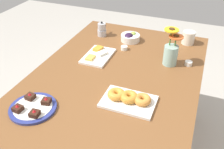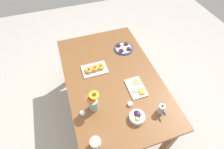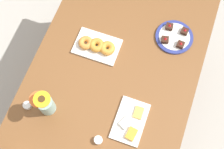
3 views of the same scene
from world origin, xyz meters
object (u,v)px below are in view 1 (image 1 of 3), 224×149
at_px(coffee_mug, 188,37).
at_px(dessert_plate, 33,107).
at_px(dining_table, 112,91).
at_px(moka_pot, 102,30).
at_px(grape_bowl, 130,37).
at_px(jam_cup_berry, 189,63).
at_px(cheese_platter, 98,55).
at_px(jam_cup_honey, 124,48).
at_px(flower_vase, 171,53).
at_px(croissant_platter, 129,99).

distance_m(coffee_mug, dessert_plate, 1.22).
bearing_deg(dining_table, dessert_plate, 143.80).
distance_m(dining_table, moka_pot, 0.64).
height_order(grape_bowl, moka_pot, moka_pot).
bearing_deg(jam_cup_berry, moka_pot, 73.51).
bearing_deg(dessert_plate, dining_table, -36.20).
height_order(grape_bowl, jam_cup_berry, grape_bowl).
bearing_deg(moka_pot, cheese_platter, -161.43).
bearing_deg(dining_table, jam_cup_honey, 8.38).
bearing_deg(cheese_platter, jam_cup_berry, -79.37).
bearing_deg(jam_cup_berry, grape_bowl, 66.62).
bearing_deg(coffee_mug, dessert_plate, 148.45).
relative_size(cheese_platter, jam_cup_berry, 5.42).
bearing_deg(flower_vase, dessert_plate, 140.87).
xyz_separation_m(croissant_platter, flower_vase, (0.47, -0.13, 0.06)).
bearing_deg(jam_cup_honey, cheese_platter, 139.70).
bearing_deg(jam_cup_berry, dining_table, 130.03).
xyz_separation_m(grape_bowl, jam_cup_berry, (-0.20, -0.46, -0.01)).
relative_size(dining_table, cheese_platter, 6.15).
xyz_separation_m(flower_vase, moka_pot, (0.24, 0.58, -0.03)).
bearing_deg(jam_cup_honey, grape_bowl, 1.61).
relative_size(jam_cup_honey, moka_pot, 0.40).
distance_m(grape_bowl, croissant_platter, 0.73).
xyz_separation_m(coffee_mug, cheese_platter, (-0.43, 0.55, -0.04)).
bearing_deg(jam_cup_berry, flower_vase, 103.33).
relative_size(coffee_mug, flower_vase, 0.52).
distance_m(jam_cup_honey, jam_cup_berry, 0.46).
bearing_deg(croissant_platter, coffee_mug, -14.01).
bearing_deg(dining_table, croissant_platter, -135.26).
bearing_deg(croissant_platter, jam_cup_berry, -26.67).
relative_size(coffee_mug, jam_cup_honey, 2.63).
height_order(cheese_platter, flower_vase, flower_vase).
height_order(dining_table, dessert_plate, dessert_plate).
height_order(jam_cup_berry, flower_vase, flower_vase).
height_order(coffee_mug, moka_pot, moka_pot).
distance_m(dining_table, jam_cup_berry, 0.53).
height_order(grape_bowl, dessert_plate, grape_bowl).
bearing_deg(coffee_mug, moka_pot, 99.46).
distance_m(croissant_platter, flower_vase, 0.49).
bearing_deg(dessert_plate, coffee_mug, -31.55).
height_order(dining_table, cheese_platter, cheese_platter).
distance_m(dining_table, coffee_mug, 0.76).
height_order(croissant_platter, moka_pot, moka_pot).
xyz_separation_m(jam_cup_honey, moka_pot, (0.16, 0.24, 0.03)).
distance_m(cheese_platter, jam_cup_honey, 0.21).
bearing_deg(dining_table, jam_cup_berry, -49.97).
bearing_deg(coffee_mug, croissant_platter, 165.99).
bearing_deg(dessert_plate, grape_bowl, -13.46).
bearing_deg(moka_pot, grape_bowl, -91.79).
relative_size(coffee_mug, jam_cup_berry, 2.63).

